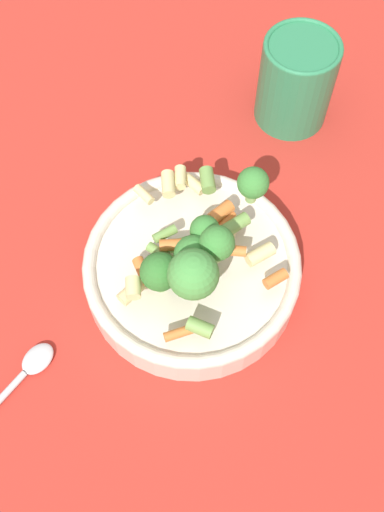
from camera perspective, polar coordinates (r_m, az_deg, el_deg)
name	(u,v)px	position (r m, az deg, el deg)	size (l,w,h in m)	color
ground_plane	(192,280)	(0.64, 0.00, -2.26)	(3.00, 3.00, 0.00)	#B72D23
bowl	(192,269)	(0.62, 0.00, -1.28)	(0.22, 0.22, 0.05)	beige
pasta_salad	(197,250)	(0.56, 0.48, 0.53)	(0.18, 0.19, 0.08)	#8CB766
cup	(296,80)	(0.74, 9.90, 16.15)	(0.09, 0.09, 0.11)	#2D7F51
spoon	(9,390)	(0.62, -17.06, -12.12)	(0.07, 0.18, 0.01)	silver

